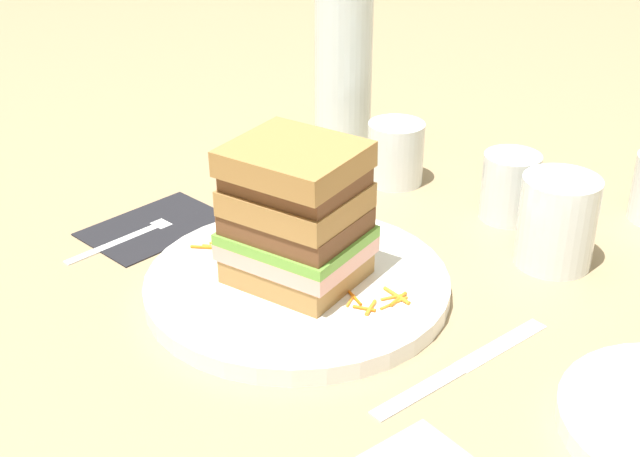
# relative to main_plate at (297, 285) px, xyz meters

# --- Properties ---
(ground_plane) EXTENTS (3.00, 3.00, 0.00)m
(ground_plane) POSITION_rel_main_plate_xyz_m (-0.02, 0.02, -0.01)
(ground_plane) COLOR #9E8460
(main_plate) EXTENTS (0.29, 0.29, 0.02)m
(main_plate) POSITION_rel_main_plate_xyz_m (0.00, 0.00, 0.00)
(main_plate) COLOR white
(main_plate) RESTS_ON ground_plane
(sandwich) EXTENTS (0.14, 0.12, 0.13)m
(sandwich) POSITION_rel_main_plate_xyz_m (0.00, -0.00, 0.07)
(sandwich) COLOR #A87A42
(sandwich) RESTS_ON main_plate
(carrot_shred_0) EXTENTS (0.02, 0.02, 0.00)m
(carrot_shred_0) POSITION_rel_main_plate_xyz_m (-0.10, -0.01, 0.01)
(carrot_shred_0) COLOR orange
(carrot_shred_0) RESTS_ON main_plate
(carrot_shred_1) EXTENTS (0.01, 0.03, 0.00)m
(carrot_shred_1) POSITION_rel_main_plate_xyz_m (-0.08, -0.02, 0.01)
(carrot_shred_1) COLOR orange
(carrot_shred_1) RESTS_ON main_plate
(carrot_shred_2) EXTENTS (0.02, 0.01, 0.00)m
(carrot_shred_2) POSITION_rel_main_plate_xyz_m (-0.07, -0.00, 0.01)
(carrot_shred_2) COLOR orange
(carrot_shred_2) RESTS_ON main_plate
(carrot_shred_3) EXTENTS (0.02, 0.01, 0.00)m
(carrot_shred_3) POSITION_rel_main_plate_xyz_m (-0.10, -0.01, 0.01)
(carrot_shred_3) COLOR orange
(carrot_shred_3) RESTS_ON main_plate
(carrot_shred_4) EXTENTS (0.01, 0.02, 0.00)m
(carrot_shred_4) POSITION_rel_main_plate_xyz_m (-0.06, -0.01, 0.01)
(carrot_shred_4) COLOR orange
(carrot_shred_4) RESTS_ON main_plate
(carrot_shred_5) EXTENTS (0.03, 0.01, 0.00)m
(carrot_shred_5) POSITION_rel_main_plate_xyz_m (-0.07, -0.02, 0.01)
(carrot_shred_5) COLOR orange
(carrot_shred_5) RESTS_ON main_plate
(carrot_shred_6) EXTENTS (0.03, 0.02, 0.00)m
(carrot_shred_6) POSITION_rel_main_plate_xyz_m (-0.10, -0.03, 0.01)
(carrot_shred_6) COLOR orange
(carrot_shred_6) RESTS_ON main_plate
(carrot_shred_7) EXTENTS (0.02, 0.03, 0.00)m
(carrot_shred_7) POSITION_rel_main_plate_xyz_m (-0.07, 0.00, 0.01)
(carrot_shred_7) COLOR orange
(carrot_shred_7) RESTS_ON main_plate
(carrot_shred_8) EXTENTS (0.02, 0.02, 0.00)m
(carrot_shred_8) POSITION_rel_main_plate_xyz_m (-0.10, -0.02, 0.01)
(carrot_shred_8) COLOR orange
(carrot_shred_8) RESTS_ON main_plate
(carrot_shred_9) EXTENTS (0.02, 0.01, 0.00)m
(carrot_shred_9) POSITION_rel_main_plate_xyz_m (0.08, 0.00, 0.01)
(carrot_shred_9) COLOR orange
(carrot_shred_9) RESTS_ON main_plate
(carrot_shred_10) EXTENTS (0.01, 0.02, 0.00)m
(carrot_shred_10) POSITION_rel_main_plate_xyz_m (0.09, 0.03, 0.01)
(carrot_shred_10) COLOR orange
(carrot_shred_10) RESTS_ON main_plate
(carrot_shred_11) EXTENTS (0.01, 0.03, 0.00)m
(carrot_shred_11) POSITION_rel_main_plate_xyz_m (0.09, 0.04, 0.01)
(carrot_shred_11) COLOR orange
(carrot_shred_11) RESTS_ON main_plate
(carrot_shred_12) EXTENTS (0.01, 0.02, 0.00)m
(carrot_shred_12) POSITION_rel_main_plate_xyz_m (0.06, 0.00, 0.01)
(carrot_shred_12) COLOR orange
(carrot_shred_12) RESTS_ON main_plate
(carrot_shred_13) EXTENTS (0.01, 0.02, 0.00)m
(carrot_shred_13) POSITION_rel_main_plate_xyz_m (0.09, 0.01, 0.01)
(carrot_shred_13) COLOR orange
(carrot_shred_13) RESTS_ON main_plate
(carrot_shred_14) EXTENTS (0.01, 0.03, 0.00)m
(carrot_shred_14) POSITION_rel_main_plate_xyz_m (0.09, 0.03, 0.01)
(carrot_shred_14) COLOR orange
(carrot_shred_14) RESTS_ON main_plate
(carrot_shred_15) EXTENTS (0.03, 0.01, 0.00)m
(carrot_shred_15) POSITION_rel_main_plate_xyz_m (0.06, 0.01, 0.01)
(carrot_shred_15) COLOR orange
(carrot_shred_15) RESTS_ON main_plate
(carrot_shred_16) EXTENTS (0.03, 0.01, 0.00)m
(carrot_shred_16) POSITION_rel_main_plate_xyz_m (0.09, 0.04, 0.01)
(carrot_shred_16) COLOR orange
(carrot_shred_16) RESTS_ON main_plate
(napkin_dark) EXTENTS (0.10, 0.15, 0.00)m
(napkin_dark) POSITION_rel_main_plate_xyz_m (-0.20, -0.02, -0.01)
(napkin_dark) COLOR black
(napkin_dark) RESTS_ON ground_plane
(fork) EXTENTS (0.02, 0.17, 0.00)m
(fork) POSITION_rel_main_plate_xyz_m (-0.20, -0.04, -0.00)
(fork) COLOR silver
(fork) RESTS_ON napkin_dark
(knife) EXTENTS (0.03, 0.20, 0.00)m
(knife) POSITION_rel_main_plate_xyz_m (0.18, 0.01, -0.01)
(knife) COLOR silver
(knife) RESTS_ON ground_plane
(juice_glass) EXTENTS (0.08, 0.08, 0.09)m
(juice_glass) POSITION_rel_main_plate_xyz_m (0.14, 0.22, 0.03)
(juice_glass) COLOR white
(juice_glass) RESTS_ON ground_plane
(water_bottle) EXTENTS (0.07, 0.07, 0.31)m
(water_bottle) POSITION_rel_main_plate_xyz_m (-0.22, 0.29, 0.13)
(water_bottle) COLOR silver
(water_bottle) RESTS_ON ground_plane
(empty_tumbler_0) EXTENTS (0.06, 0.06, 0.07)m
(empty_tumbler_0) POSITION_rel_main_plate_xyz_m (0.05, 0.27, 0.03)
(empty_tumbler_0) COLOR silver
(empty_tumbler_0) RESTS_ON ground_plane
(empty_tumbler_2) EXTENTS (0.07, 0.07, 0.07)m
(empty_tumbler_2) POSITION_rel_main_plate_xyz_m (-0.10, 0.26, 0.03)
(empty_tumbler_2) COLOR silver
(empty_tumbler_2) RESTS_ON ground_plane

